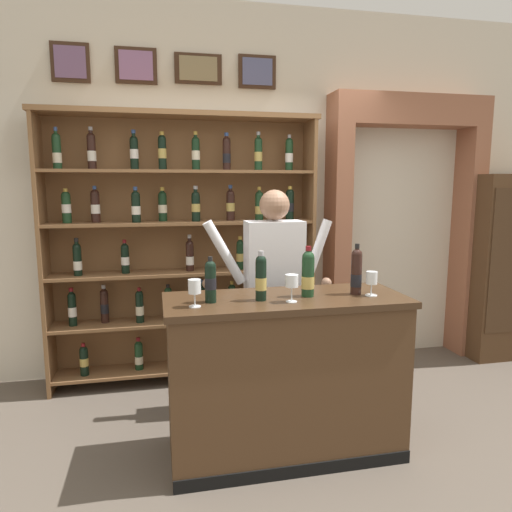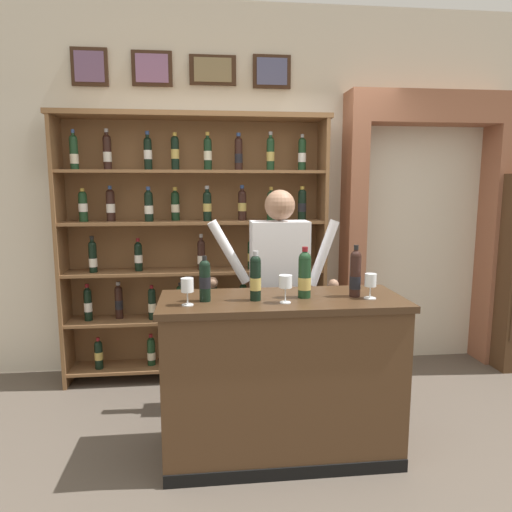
{
  "view_description": "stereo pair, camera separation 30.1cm",
  "coord_description": "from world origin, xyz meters",
  "px_view_note": "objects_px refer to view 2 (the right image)",
  "views": [
    {
      "loc": [
        -0.69,
        -2.64,
        1.69
      ],
      "look_at": [
        -0.06,
        0.27,
        1.22
      ],
      "focal_mm": 32.69,
      "sensor_mm": 36.0,
      "label": 1
    },
    {
      "loc": [
        -0.39,
        -2.69,
        1.69
      ],
      "look_at": [
        -0.06,
        0.27,
        1.22
      ],
      "focal_mm": 32.69,
      "sensor_mm": 36.0,
      "label": 2
    }
  ],
  "objects_px": {
    "tasting_bottle_bianco": "(355,274)",
    "wine_glass_right": "(187,286)",
    "wine_shelf": "(195,241)",
    "tasting_counter": "(281,377)",
    "wine_glass_spare": "(370,281)",
    "shopkeeper": "(279,276)",
    "wine_glass_center": "(285,283)",
    "tasting_bottle_brunello": "(205,279)",
    "tasting_bottle_prosecco": "(305,275)",
    "tasting_bottle_riserva": "(255,277)"
  },
  "relations": [
    {
      "from": "tasting_bottle_brunello",
      "to": "wine_glass_right",
      "type": "bearing_deg",
      "value": -139.23
    },
    {
      "from": "tasting_counter",
      "to": "wine_glass_right",
      "type": "height_order",
      "value": "wine_glass_right"
    },
    {
      "from": "shopkeeper",
      "to": "wine_glass_spare",
      "type": "bearing_deg",
      "value": -57.37
    },
    {
      "from": "wine_shelf",
      "to": "tasting_bottle_prosecco",
      "type": "relative_size",
      "value": 7.33
    },
    {
      "from": "tasting_bottle_bianco",
      "to": "wine_glass_spare",
      "type": "relative_size",
      "value": 2.09
    },
    {
      "from": "tasting_bottle_prosecco",
      "to": "wine_glass_right",
      "type": "xyz_separation_m",
      "value": [
        -0.69,
        -0.11,
        -0.03
      ]
    },
    {
      "from": "tasting_bottle_prosecco",
      "to": "wine_glass_center",
      "type": "distance_m",
      "value": 0.18
    },
    {
      "from": "tasting_counter",
      "to": "tasting_bottle_prosecco",
      "type": "bearing_deg",
      "value": -2.63
    },
    {
      "from": "wine_shelf",
      "to": "tasting_bottle_brunello",
      "type": "bearing_deg",
      "value": -86.68
    },
    {
      "from": "shopkeeper",
      "to": "wine_glass_right",
      "type": "xyz_separation_m",
      "value": [
        -0.64,
        -0.72,
        0.1
      ]
    },
    {
      "from": "tasting_bottle_bianco",
      "to": "wine_glass_center",
      "type": "bearing_deg",
      "value": -166.64
    },
    {
      "from": "wine_shelf",
      "to": "shopkeeper",
      "type": "relative_size",
      "value": 1.37
    },
    {
      "from": "wine_shelf",
      "to": "wine_glass_right",
      "type": "xyz_separation_m",
      "value": [
        -0.02,
        -1.4,
        -0.08
      ]
    },
    {
      "from": "tasting_counter",
      "to": "tasting_bottle_brunello",
      "type": "bearing_deg",
      "value": -176.58
    },
    {
      "from": "tasting_bottle_prosecco",
      "to": "wine_glass_right",
      "type": "bearing_deg",
      "value": -171.27
    },
    {
      "from": "wine_shelf",
      "to": "wine_glass_center",
      "type": "relative_size",
      "value": 13.92
    },
    {
      "from": "shopkeeper",
      "to": "tasting_bottle_riserva",
      "type": "height_order",
      "value": "shopkeeper"
    },
    {
      "from": "shopkeeper",
      "to": "wine_glass_center",
      "type": "bearing_deg",
      "value": -96.35
    },
    {
      "from": "tasting_bottle_brunello",
      "to": "wine_glass_center",
      "type": "height_order",
      "value": "tasting_bottle_brunello"
    },
    {
      "from": "wine_shelf",
      "to": "tasting_counter",
      "type": "bearing_deg",
      "value": -67.43
    },
    {
      "from": "wine_glass_spare",
      "to": "tasting_counter",
      "type": "bearing_deg",
      "value": 171.84
    },
    {
      "from": "tasting_counter",
      "to": "wine_glass_center",
      "type": "distance_m",
      "value": 0.64
    },
    {
      "from": "tasting_bottle_prosecco",
      "to": "tasting_bottle_bianco",
      "type": "distance_m",
      "value": 0.31
    },
    {
      "from": "tasting_bottle_riserva",
      "to": "wine_glass_spare",
      "type": "distance_m",
      "value": 0.69
    },
    {
      "from": "tasting_bottle_brunello",
      "to": "tasting_bottle_prosecco",
      "type": "bearing_deg",
      "value": 2.06
    },
    {
      "from": "wine_shelf",
      "to": "wine_glass_right",
      "type": "bearing_deg",
      "value": -90.9
    },
    {
      "from": "shopkeeper",
      "to": "tasting_bottle_prosecco",
      "type": "height_order",
      "value": "shopkeeper"
    },
    {
      "from": "tasting_bottle_riserva",
      "to": "tasting_bottle_prosecco",
      "type": "height_order",
      "value": "tasting_bottle_prosecco"
    },
    {
      "from": "shopkeeper",
      "to": "tasting_counter",
      "type": "bearing_deg",
      "value": -97.4
    },
    {
      "from": "tasting_counter",
      "to": "shopkeeper",
      "type": "bearing_deg",
      "value": 82.6
    },
    {
      "from": "shopkeeper",
      "to": "tasting_bottle_riserva",
      "type": "xyz_separation_m",
      "value": [
        -0.25,
        -0.65,
        0.13
      ]
    },
    {
      "from": "wine_shelf",
      "to": "tasting_counter",
      "type": "height_order",
      "value": "wine_shelf"
    },
    {
      "from": "tasting_bottle_bianco",
      "to": "wine_glass_right",
      "type": "xyz_separation_m",
      "value": [
        -1.0,
        -0.1,
        -0.03
      ]
    },
    {
      "from": "tasting_bottle_riserva",
      "to": "tasting_bottle_bianco",
      "type": "bearing_deg",
      "value": 2.62
    },
    {
      "from": "tasting_bottle_prosecco",
      "to": "shopkeeper",
      "type": "bearing_deg",
      "value": 95.03
    },
    {
      "from": "tasting_bottle_bianco",
      "to": "wine_glass_spare",
      "type": "height_order",
      "value": "tasting_bottle_bianco"
    },
    {
      "from": "tasting_counter",
      "to": "wine_glass_right",
      "type": "relative_size",
      "value": 9.4
    },
    {
      "from": "wine_shelf",
      "to": "wine_glass_center",
      "type": "distance_m",
      "value": 1.51
    },
    {
      "from": "wine_shelf",
      "to": "shopkeeper",
      "type": "height_order",
      "value": "wine_shelf"
    },
    {
      "from": "wine_glass_right",
      "to": "tasting_bottle_bianco",
      "type": "bearing_deg",
      "value": 5.58
    },
    {
      "from": "wine_glass_right",
      "to": "wine_glass_spare",
      "type": "height_order",
      "value": "wine_glass_right"
    },
    {
      "from": "tasting_counter",
      "to": "wine_glass_center",
      "type": "bearing_deg",
      "value": -90.99
    },
    {
      "from": "shopkeeper",
      "to": "wine_glass_center",
      "type": "distance_m",
      "value": 0.74
    },
    {
      "from": "wine_shelf",
      "to": "tasting_counter",
      "type": "xyz_separation_m",
      "value": [
        0.54,
        -1.29,
        -0.7
      ]
    },
    {
      "from": "tasting_bottle_bianco",
      "to": "wine_glass_center",
      "type": "xyz_separation_m",
      "value": [
        -0.45,
        -0.11,
        -0.02
      ]
    },
    {
      "from": "wine_shelf",
      "to": "wine_glass_right",
      "type": "relative_size",
      "value": 14.45
    },
    {
      "from": "tasting_bottle_brunello",
      "to": "tasting_bottle_riserva",
      "type": "height_order",
      "value": "tasting_bottle_riserva"
    },
    {
      "from": "wine_glass_right",
      "to": "shopkeeper",
      "type": "bearing_deg",
      "value": 48.6
    },
    {
      "from": "shopkeeper",
      "to": "wine_glass_center",
      "type": "xyz_separation_m",
      "value": [
        -0.08,
        -0.73,
        0.11
      ]
    },
    {
      "from": "tasting_bottle_brunello",
      "to": "tasting_bottle_prosecco",
      "type": "xyz_separation_m",
      "value": [
        0.59,
        0.02,
        0.01
      ]
    }
  ]
}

